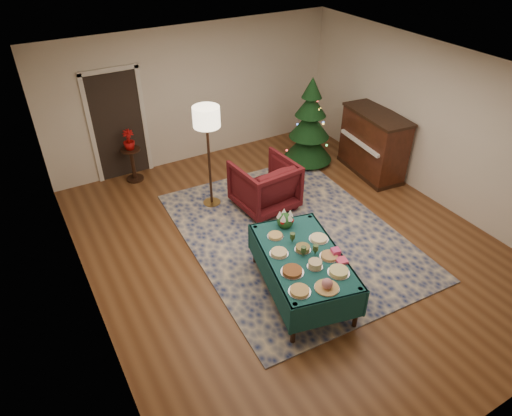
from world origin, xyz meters
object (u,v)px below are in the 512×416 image
buffet_table (303,263)px  christmas_tree (310,126)px  gift_box (336,252)px  armchair (265,183)px  side_table (133,165)px  piano (373,144)px  potted_plant (129,144)px  floor_lamp (207,123)px

buffet_table → christmas_tree: 3.84m
gift_box → armchair: armchair is taller
side_table → piano: (4.19, -2.06, 0.29)m
gift_box → potted_plant: (-1.44, 4.38, 0.05)m
christmas_tree → side_table: bearing=161.9°
potted_plant → floor_lamp: bearing=-58.2°
gift_box → potted_plant: size_ratio=0.28×
buffet_table → christmas_tree: (2.28, 3.08, 0.27)m
buffet_table → potted_plant: bearing=104.3°
floor_lamp → piano: 3.43m
potted_plant → side_table: bearing=180.0°
christmas_tree → gift_box: bearing=-120.1°
buffet_table → potted_plant: potted_plant is taller
potted_plant → gift_box: bearing=-71.8°
floor_lamp → side_table: size_ratio=2.78×
side_table → buffet_table: bearing=-75.7°
armchair → floor_lamp: bearing=-40.2°
buffet_table → potted_plant: size_ratio=5.00×
armchair → christmas_tree: christmas_tree is taller
christmas_tree → piano: christmas_tree is taller
armchair → christmas_tree: (1.63, 0.98, 0.32)m
side_table → floor_lamp: bearing=-58.2°
potted_plant → piano: piano is taller
potted_plant → christmas_tree: christmas_tree is taller
gift_box → christmas_tree: 3.80m
floor_lamp → buffet_table: bearing=-87.4°
christmas_tree → piano: (0.85, -0.96, -0.20)m
floor_lamp → christmas_tree: floor_lamp is taller
potted_plant → armchair: bearing=-50.5°
armchair → potted_plant: 2.71m
side_table → christmas_tree: 3.56m
floor_lamp → side_table: (-0.94, 1.52, -1.24)m
buffet_table → piano: bearing=34.1°
armchair → piano: size_ratio=0.65×
side_table → gift_box: bearing=-71.8°
christmas_tree → armchair: bearing=-148.9°
buffet_table → christmas_tree: christmas_tree is taller
floor_lamp → potted_plant: size_ratio=4.80×
christmas_tree → buffet_table: bearing=-126.5°
gift_box → armchair: size_ratio=0.11×
gift_box → floor_lamp: size_ratio=0.06×
floor_lamp → piano: floor_lamp is taller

